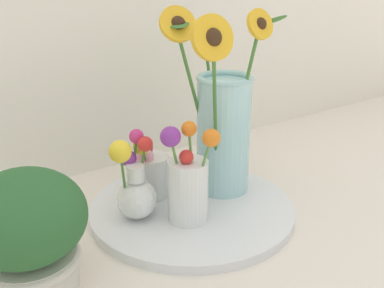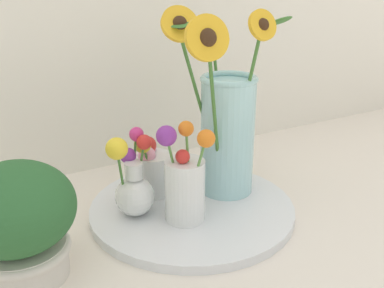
{
  "view_description": "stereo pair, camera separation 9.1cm",
  "coord_description": "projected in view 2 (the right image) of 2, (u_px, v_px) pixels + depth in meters",
  "views": [
    {
      "loc": [
        -0.49,
        -0.59,
        0.48
      ],
      "look_at": [
        0.01,
        0.1,
        0.16
      ],
      "focal_mm": 42.0,
      "sensor_mm": 36.0,
      "label": 1
    },
    {
      "loc": [
        -0.41,
        -0.64,
        0.48
      ],
      "look_at": [
        0.01,
        0.1,
        0.16
      ],
      "focal_mm": 42.0,
      "sensor_mm": 36.0,
      "label": 2
    }
  ],
  "objects": [
    {
      "name": "ground_plane",
      "position": [
        214.0,
        234.0,
        0.88
      ],
      "size": [
        6.0,
        6.0,
        0.0
      ],
      "primitive_type": "plane",
      "color": "silver"
    },
    {
      "name": "serving_tray",
      "position": [
        192.0,
        208.0,
        0.96
      ],
      "size": [
        0.43,
        0.43,
        0.02
      ],
      "color": "silver",
      "rests_on": "ground_plane"
    },
    {
      "name": "mason_jar_sunflowers",
      "position": [
        226.0,
        123.0,
        0.97
      ],
      "size": [
        0.3,
        0.26,
        0.41
      ],
      "color": "#9ED1D6",
      "rests_on": "serving_tray"
    },
    {
      "name": "vase_small_center",
      "position": [
        185.0,
        183.0,
        0.87
      ],
      "size": [
        0.1,
        0.1,
        0.2
      ],
      "color": "white",
      "rests_on": "serving_tray"
    },
    {
      "name": "vase_bulb_right",
      "position": [
        133.0,
        184.0,
        0.9
      ],
      "size": [
        0.1,
        0.08,
        0.18
      ],
      "color": "white",
      "rests_on": "serving_tray"
    },
    {
      "name": "vase_small_back",
      "position": [
        152.0,
        167.0,
        0.99
      ],
      "size": [
        0.09,
        0.09,
        0.15
      ],
      "color": "white",
      "rests_on": "serving_tray"
    },
    {
      "name": "potted_plant",
      "position": [
        18.0,
        220.0,
        0.73
      ],
      "size": [
        0.19,
        0.19,
        0.21
      ],
      "color": "beige",
      "rests_on": "ground_plane"
    }
  ]
}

